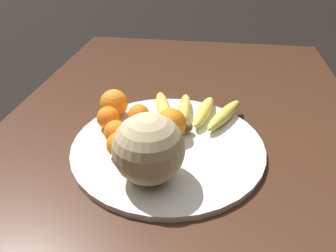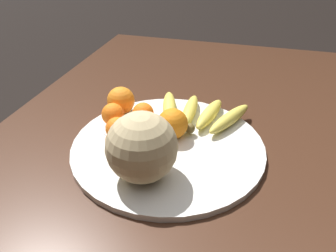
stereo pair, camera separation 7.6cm
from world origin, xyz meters
name	(u,v)px [view 1 (the left image)]	position (x,y,z in m)	size (l,w,h in m)	color
kitchen_table	(178,174)	(0.00, 0.00, 0.65)	(1.64, 1.00, 0.74)	#3D2316
fruit_bowl	(168,146)	(0.01, -0.02, 0.75)	(0.46, 0.46, 0.01)	white
melon	(149,149)	(0.13, -0.04, 0.83)	(0.15, 0.15, 0.15)	tan
banana_bunch	(192,111)	(-0.13, 0.02, 0.77)	(0.19, 0.26, 0.04)	brown
orange_front_left	(171,123)	(-0.02, -0.02, 0.79)	(0.08, 0.08, 0.08)	orange
orange_front_right	(116,132)	(0.02, -0.15, 0.78)	(0.06, 0.06, 0.06)	orange
orange_mid_center	(139,115)	(-0.07, -0.11, 0.78)	(0.06, 0.06, 0.06)	orange
orange_back_left	(114,103)	(-0.10, -0.19, 0.79)	(0.08, 0.08, 0.08)	orange
orange_back_right	(119,145)	(0.07, -0.12, 0.78)	(0.06, 0.06, 0.06)	orange
orange_top_small	(142,132)	(0.02, -0.08, 0.79)	(0.07, 0.07, 0.07)	orange
orange_side_extra	(108,118)	(-0.04, -0.18, 0.78)	(0.06, 0.06, 0.06)	orange
produce_tag	(120,133)	(-0.02, -0.15, 0.75)	(0.10, 0.08, 0.00)	white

